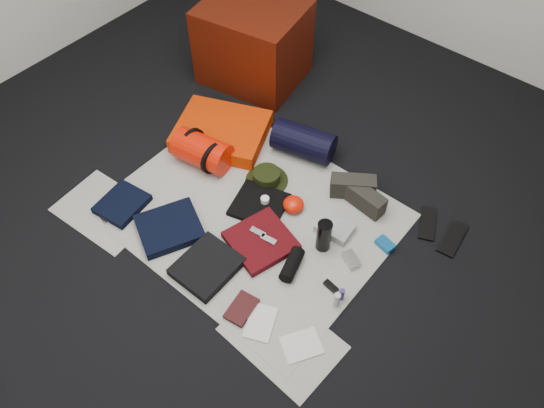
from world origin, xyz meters
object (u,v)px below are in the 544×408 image
Objects in this scene: red_cabinet at (253,43)px; paperback_book at (241,309)px; sleeping_pad at (222,131)px; navy_duffel at (303,142)px; water_bottle at (324,236)px; compact_camera at (351,260)px; stuff_sack at (203,151)px.

red_cabinet is 1.98m from paperback_book.
red_cabinet reaches higher than paperback_book.
navy_duffel reaches higher than sleeping_pad.
water_bottle is at bearing -14.93° from sleeping_pad.
red_cabinet reaches higher than navy_duffel.
red_cabinet reaches higher than sleeping_pad.
navy_duffel is 2.18× the size of paperback_book.
red_cabinet is 1.18× the size of sleeping_pad.
water_bottle is (1.05, -0.28, 0.05)m from sleeping_pad.
sleeping_pad is 1.27m from compact_camera.
red_cabinet reaches higher than water_bottle.
navy_duffel is (0.78, -0.41, -0.18)m from red_cabinet.
compact_camera is (1.50, -0.91, -0.26)m from red_cabinet.
water_bottle is at bearing -2.08° from stuff_sack.
red_cabinet is 1.92× the size of stuff_sack.
water_bottle is at bearing 72.40° from paperback_book.
red_cabinet reaches higher than compact_camera.
red_cabinet reaches higher than stuff_sack.
navy_duffel is at bearing 47.17° from stuff_sack.
compact_camera is at bearing -0.87° from stuff_sack.
red_cabinet is 0.73m from sleeping_pad.
water_bottle reaches higher than navy_duffel.
stuff_sack is at bearing 177.92° from water_bottle.
water_bottle is (0.99, -0.04, 0.00)m from stuff_sack.
stuff_sack is (0.07, -0.25, 0.05)m from sleeping_pad.
stuff_sack is 0.99m from water_bottle.
red_cabinet is 1.78m from compact_camera.
compact_camera is (1.17, -0.02, -0.08)m from stuff_sack.
sleeping_pad is (0.27, -0.64, -0.23)m from red_cabinet.
red_cabinet is at bearing 110.64° from stuff_sack.
paperback_book is at bearing -87.73° from compact_camera.
red_cabinet is 3.78× the size of paperback_book.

